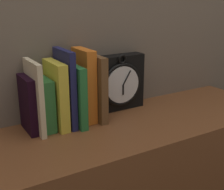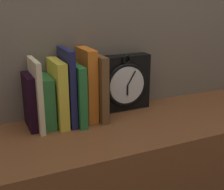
{
  "view_description": "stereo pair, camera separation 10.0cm",
  "coord_description": "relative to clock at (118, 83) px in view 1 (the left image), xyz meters",
  "views": [
    {
      "loc": [
        -0.49,
        -0.82,
        1.35
      ],
      "look_at": [
        0.0,
        0.0,
        1.04
      ],
      "focal_mm": 50.0,
      "sensor_mm": 36.0,
      "label": 1
    },
    {
      "loc": [
        -0.4,
        -0.86,
        1.35
      ],
      "look_at": [
        0.0,
        0.0,
        1.04
      ],
      "focal_mm": 50.0,
      "sensor_mm": 36.0,
      "label": 2
    }
  ],
  "objects": [
    {
      "name": "book_slot0_black",
      "position": [
        -0.36,
        -0.03,
        -0.01
      ],
      "size": [
        0.02,
        0.12,
        0.18
      ],
      "color": "black",
      "rests_on": "bookshelf"
    },
    {
      "name": "book_slot8_brown",
      "position": [
        -0.12,
        -0.04,
        0.01
      ],
      "size": [
        0.03,
        0.15,
        0.23
      ],
      "color": "brown",
      "rests_on": "bookshelf"
    },
    {
      "name": "clock",
      "position": [
        0.0,
        0.0,
        0.0
      ],
      "size": [
        0.21,
        0.07,
        0.22
      ],
      "color": "black",
      "rests_on": "bookshelf"
    },
    {
      "name": "book_slot1_cream",
      "position": [
        -0.33,
        -0.04,
        0.01
      ],
      "size": [
        0.02,
        0.15,
        0.23
      ],
      "color": "beige",
      "rests_on": "bookshelf"
    },
    {
      "name": "book_slot6_brown",
      "position": [
        -0.18,
        -0.03,
        -0.02
      ],
      "size": [
        0.01,
        0.12,
        0.17
      ],
      "color": "brown",
      "rests_on": "bookshelf"
    },
    {
      "name": "book_slot5_green",
      "position": [
        -0.2,
        -0.05,
        -0.0
      ],
      "size": [
        0.03,
        0.16,
        0.21
      ],
      "color": "#287438",
      "rests_on": "bookshelf"
    },
    {
      "name": "book_slot3_yellow",
      "position": [
        -0.26,
        -0.04,
        0.01
      ],
      "size": [
        0.03,
        0.14,
        0.22
      ],
      "color": "yellow",
      "rests_on": "bookshelf"
    },
    {
      "name": "wall_back",
      "position": [
        -0.11,
        0.07,
        0.27
      ],
      "size": [
        6.0,
        0.05,
        2.6
      ],
      "color": "#756656",
      "rests_on": "ground_plane"
    },
    {
      "name": "book_slot7_orange",
      "position": [
        -0.15,
        -0.03,
        0.02
      ],
      "size": [
        0.04,
        0.12,
        0.25
      ],
      "color": "orange",
      "rests_on": "bookshelf"
    },
    {
      "name": "book_slot2_green",
      "position": [
        -0.3,
        -0.03,
        -0.02
      ],
      "size": [
        0.04,
        0.12,
        0.17
      ],
      "color": "#307237",
      "rests_on": "bookshelf"
    },
    {
      "name": "book_slot4_navy",
      "position": [
        -0.23,
        -0.04,
        0.02
      ],
      "size": [
        0.02,
        0.14,
        0.26
      ],
      "color": "navy",
      "rests_on": "bookshelf"
    }
  ]
}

